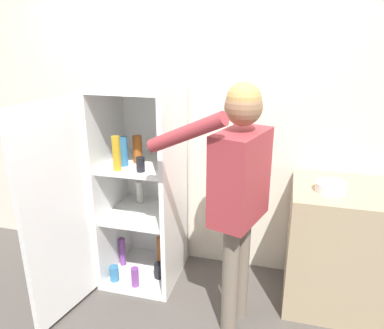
% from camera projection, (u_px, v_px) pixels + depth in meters
% --- Properties ---
extents(wall_back, '(7.00, 0.06, 2.55)m').
position_uv_depth(wall_back, '(190.00, 120.00, 3.07)').
color(wall_back, beige).
rests_on(wall_back, ground_plane).
extents(refrigerator, '(0.74, 1.21, 1.60)m').
position_uv_depth(refrigerator, '(128.00, 191.00, 2.91)').
color(refrigerator, white).
rests_on(refrigerator, ground_plane).
extents(person, '(0.75, 0.55, 1.69)m').
position_uv_depth(person, '(239.00, 181.00, 2.33)').
color(person, '#726656').
rests_on(person, ground_plane).
extents(counter, '(0.79, 0.60, 0.93)m').
position_uv_depth(counter, '(343.00, 249.00, 2.72)').
color(counter, tan).
rests_on(counter, ground_plane).
extents(bowl, '(0.20, 0.20, 0.07)m').
position_uv_depth(bowl, '(331.00, 187.00, 2.54)').
color(bowl, white).
rests_on(bowl, counter).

